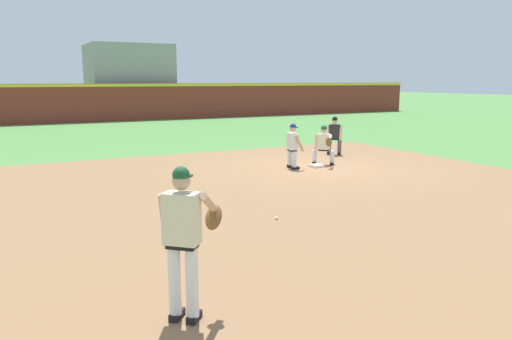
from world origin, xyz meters
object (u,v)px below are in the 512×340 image
at_px(baseball, 276,218).
at_px(baserunner, 293,144).
at_px(first_base_bag, 316,166).
at_px(pitcher, 185,235).
at_px(first_baseman, 324,143).
at_px(umpire, 334,134).

distance_m(baseball, baserunner, 6.11).
relative_size(first_base_bag, baseball, 5.14).
height_order(baseball, pitcher, pitcher).
bearing_deg(first_baseman, baserunner, -174.77).
distance_m(baserunner, umpire, 3.55).
xyz_separation_m(pitcher, first_baseman, (7.84, 8.38, -0.33)).
xyz_separation_m(baserunner, umpire, (3.02, 1.88, 0.00)).
xyz_separation_m(pitcher, umpire, (9.56, 10.14, -0.27)).
bearing_deg(umpire, first_baseman, -134.34).
bearing_deg(pitcher, umpire, 46.69).
relative_size(pitcher, baserunner, 1.27).
bearing_deg(first_baseman, first_base_bag, -150.34).
bearing_deg(baseball, pitcher, -133.43).
relative_size(pitcher, first_baseman, 1.39).
height_order(first_base_bag, pitcher, pitcher).
relative_size(baseball, umpire, 0.05).
distance_m(baseball, pitcher, 4.62).
bearing_deg(first_base_bag, pitcher, -132.25).
xyz_separation_m(first_base_bag, umpire, (2.19, 2.03, 0.75)).
bearing_deg(baserunner, first_baseman, 5.23).
relative_size(first_baseman, baserunner, 0.92).
distance_m(first_baseman, umpire, 2.46).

